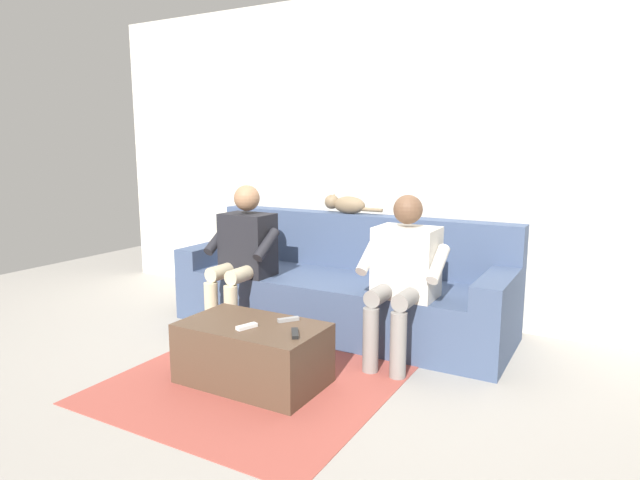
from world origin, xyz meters
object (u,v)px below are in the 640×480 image
at_px(coffee_table, 253,353).
at_px(couch, 343,290).
at_px(person_left_seated, 403,269).
at_px(remote_gray, 288,320).
at_px(person_right_seated, 243,250).
at_px(remote_white, 247,327).
at_px(remote_black, 295,333).
at_px(cat_on_backrest, 345,204).

bearing_deg(coffee_table, couch, -90.00).
bearing_deg(person_left_seated, remote_gray, 52.97).
distance_m(couch, person_right_seated, 0.82).
relative_size(coffee_table, person_right_seated, 0.76).
height_order(coffee_table, person_left_seated, person_left_seated).
bearing_deg(remote_white, person_left_seated, 163.22).
distance_m(coffee_table, person_left_seated, 1.08).
height_order(remote_white, remote_gray, same).
relative_size(coffee_table, remote_black, 5.81).
distance_m(couch, remote_white, 1.25).
distance_m(cat_on_backrest, remote_white, 1.63).
bearing_deg(remote_white, remote_black, 117.10).
height_order(remote_white, remote_black, remote_white).
height_order(couch, cat_on_backrest, cat_on_backrest).
bearing_deg(person_right_seated, coffee_table, 129.86).
xyz_separation_m(couch, person_right_seated, (0.63, 0.41, 0.32)).
distance_m(person_right_seated, remote_gray, 1.03).
height_order(remote_gray, remote_black, remote_gray).
bearing_deg(person_left_seated, person_right_seated, 0.66).
height_order(coffee_table, cat_on_backrest, cat_on_backrest).
height_order(coffee_table, remote_white, remote_white).
xyz_separation_m(person_left_seated, person_right_seated, (1.26, 0.01, 0.01)).
relative_size(coffee_table, remote_gray, 6.46).
xyz_separation_m(remote_gray, remote_black, (-0.16, 0.18, -0.00)).
distance_m(remote_gray, remote_black, 0.24).
xyz_separation_m(couch, person_left_seated, (-0.63, 0.39, 0.32)).
bearing_deg(remote_black, remote_white, 64.56).
distance_m(person_right_seated, cat_on_backrest, 0.91).
relative_size(couch, cat_on_backrest, 5.03).
distance_m(cat_on_backrest, remote_gray, 1.44).
bearing_deg(coffee_table, remote_gray, -137.85).
height_order(couch, remote_white, couch).
bearing_deg(couch, coffee_table, 90.00).
bearing_deg(cat_on_backrest, coffee_table, 95.03).
height_order(couch, remote_black, couch).
xyz_separation_m(remote_white, remote_gray, (-0.14, -0.22, -0.00)).
relative_size(cat_on_backrest, remote_white, 3.97).
relative_size(person_right_seated, remote_black, 7.61).
bearing_deg(person_left_seated, remote_white, 54.25).
xyz_separation_m(person_left_seated, remote_black, (0.32, 0.81, -0.24)).
xyz_separation_m(person_left_seated, remote_gray, (0.47, 0.63, -0.23)).
bearing_deg(person_right_seated, remote_black, 140.08).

